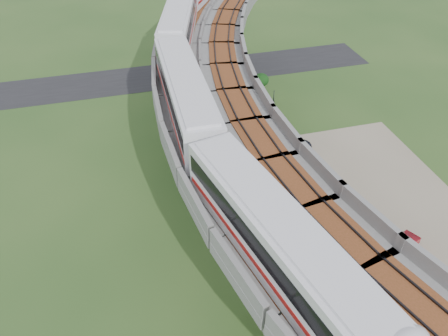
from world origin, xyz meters
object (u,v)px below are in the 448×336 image
Objects in this scene: car_red at (402,248)px; car_white at (361,216)px; metro_train at (206,55)px; car_dark at (297,146)px.

car_white is at bearing 169.16° from car_red.
car_dark is (9.93, 0.01, -11.73)m from metro_train.
car_red is (12.65, -15.85, -11.62)m from metro_train.
metro_train is at bearing -169.89° from car_red.
metro_train is 15.48× the size of car_red.
car_white is 0.83× the size of car_dark.
car_white is 0.79× the size of car_red.
metro_train is 15.37m from car_dark.
metro_train reaches higher than car_red.
car_white is at bearing 168.38° from car_dark.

